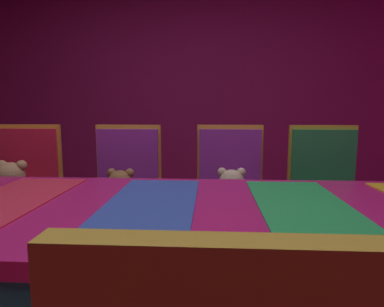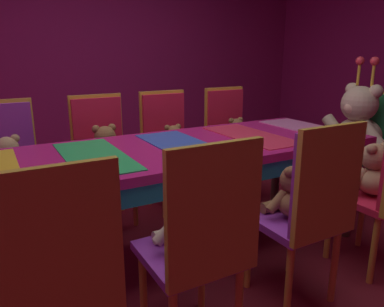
% 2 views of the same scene
% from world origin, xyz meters
% --- Properties ---
extents(wall_right, '(0.12, 6.40, 2.80)m').
position_xyz_m(wall_right, '(2.60, 0.00, 1.40)').
color(wall_right, '#8C1959').
rests_on(wall_right, ground_plane).
extents(banquet_table, '(0.90, 2.55, 0.75)m').
position_xyz_m(banquet_table, '(0.00, 0.00, 0.66)').
color(banquet_table, '#C61E72').
rests_on(banquet_table, ground_plane).
extents(chair_right_0, '(0.42, 0.41, 0.98)m').
position_xyz_m(chair_right_0, '(0.83, -0.90, 0.60)').
color(chair_right_0, '#268C4C').
rests_on(chair_right_0, ground_plane).
extents(chair_right_1, '(0.42, 0.41, 0.98)m').
position_xyz_m(chair_right_1, '(0.83, -0.33, 0.60)').
color(chair_right_1, purple).
rests_on(chair_right_1, ground_plane).
extents(teddy_right_1, '(0.24, 0.31, 0.29)m').
position_xyz_m(teddy_right_1, '(0.69, -0.33, 0.58)').
color(teddy_right_1, beige).
rests_on(teddy_right_1, chair_right_1).
extents(chair_right_2, '(0.42, 0.41, 0.98)m').
position_xyz_m(chair_right_2, '(0.81, 0.30, 0.60)').
color(chair_right_2, purple).
rests_on(chair_right_2, ground_plane).
extents(teddy_right_2, '(0.23, 0.30, 0.28)m').
position_xyz_m(teddy_right_2, '(0.67, 0.30, 0.58)').
color(teddy_right_2, olive).
rests_on(teddy_right_2, chair_right_2).
extents(chair_right_3, '(0.42, 0.41, 0.98)m').
position_xyz_m(chair_right_3, '(0.81, 0.95, 0.60)').
color(chair_right_3, red).
rests_on(chair_right_3, ground_plane).
extents(teddy_right_3, '(0.27, 0.35, 0.33)m').
position_xyz_m(teddy_right_3, '(0.66, 0.95, 0.60)').
color(teddy_right_3, tan).
rests_on(teddy_right_3, chair_right_3).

